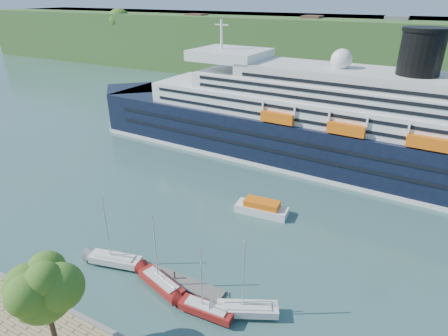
# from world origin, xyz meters

# --- Properties ---
(ground) EXTENTS (400.00, 400.00, 0.00)m
(ground) POSITION_xyz_m (0.00, 0.00, 0.00)
(ground) COLOR #2D514F
(ground) RESTS_ON ground
(far_hillside) EXTENTS (400.00, 50.00, 24.00)m
(far_hillside) POSITION_xyz_m (0.00, 145.00, 12.00)
(far_hillside) COLOR #375B24
(far_hillside) RESTS_ON ground
(quay_coping) EXTENTS (220.00, 0.50, 0.30)m
(quay_coping) POSITION_xyz_m (0.00, -0.20, 1.15)
(quay_coping) COLOR slate
(quay_coping) RESTS_ON promenade
(cruise_ship) EXTENTS (125.07, 23.40, 27.94)m
(cruise_ship) POSITION_xyz_m (9.29, 54.59, 13.97)
(cruise_ship) COLOR black
(cruise_ship) RESTS_ON ground
(park_bench) EXTENTS (1.78, 0.88, 1.10)m
(park_bench) POSITION_xyz_m (-11.81, -2.05, 1.55)
(park_bench) COLOR #4B2215
(park_bench) RESTS_ON promenade
(promenade_tree) EXTENTS (7.27, 7.27, 12.04)m
(promenade_tree) POSITION_xyz_m (-2.53, -4.22, 7.02)
(promenade_tree) COLOR #36651A
(promenade_tree) RESTS_ON promenade
(floating_pontoon) EXTENTS (17.43, 2.39, 0.39)m
(floating_pontoon) POSITION_xyz_m (-0.77, 10.21, 0.19)
(floating_pontoon) COLOR slate
(floating_pontoon) RESTS_ON ground
(sailboat_white_near) EXTENTS (7.97, 3.93, 9.93)m
(sailboat_white_near) POSITION_xyz_m (-7.38, 8.90, 4.96)
(sailboat_white_near) COLOR silver
(sailboat_white_near) RESTS_ON ground
(sailboat_red) EXTENTS (7.13, 2.36, 9.07)m
(sailboat_red) POSITION_xyz_m (7.58, 7.28, 4.54)
(sailboat_red) COLOR maroon
(sailboat_red) RESTS_ON ground
(sailboat_white_far) EXTENTS (7.71, 5.21, 9.77)m
(sailboat_white_far) POSITION_xyz_m (11.62, 9.45, 4.88)
(sailboat_white_far) COLOR silver
(sailboat_white_far) RESTS_ON ground
(tender_launch) EXTENTS (8.84, 3.69, 2.38)m
(tender_launch) POSITION_xyz_m (4.54, 30.11, 1.19)
(tender_launch) COLOR orange
(tender_launch) RESTS_ON ground
(sailboat_extra) EXTENTS (7.91, 4.17, 9.85)m
(sailboat_extra) POSITION_xyz_m (0.63, 8.20, 4.92)
(sailboat_extra) COLOR maroon
(sailboat_extra) RESTS_ON ground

